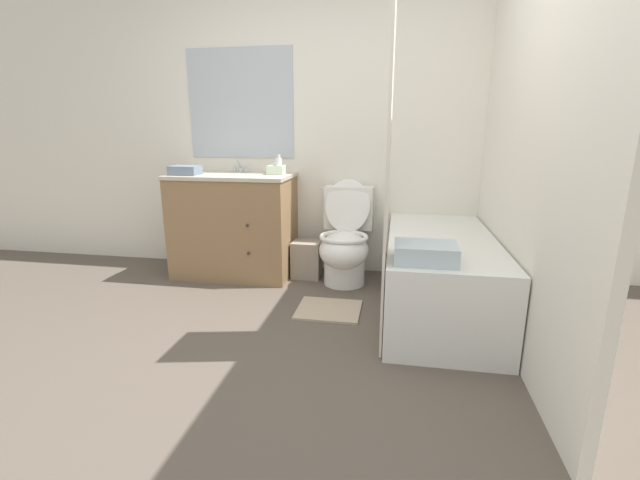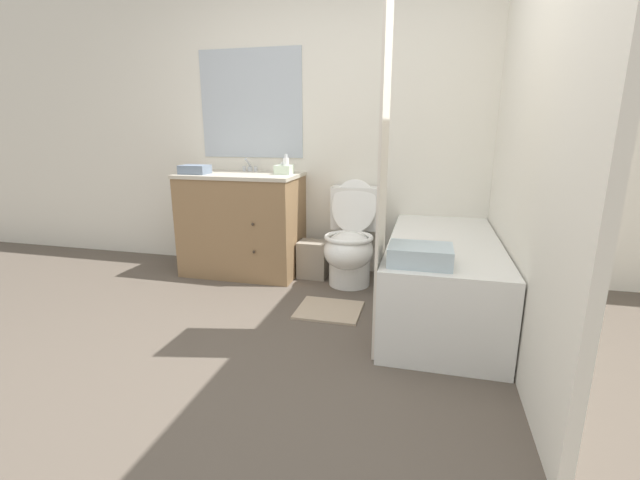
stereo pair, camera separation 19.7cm
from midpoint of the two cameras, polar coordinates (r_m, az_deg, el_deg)
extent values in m
plane|color=brown|center=(2.38, -9.01, -17.49)|extent=(14.00, 14.00, 0.00)
cube|color=white|center=(3.82, -0.39, 14.43)|extent=(8.00, 0.05, 2.50)
cube|color=#B2BCC6|center=(4.02, -12.01, 17.34)|extent=(0.96, 0.01, 0.93)
cube|color=white|center=(2.88, 23.19, 13.27)|extent=(0.05, 2.83, 2.50)
cube|color=olive|center=(3.84, -12.78, 1.73)|extent=(1.01, 0.58, 0.86)
cube|color=beige|center=(3.77, -13.16, 8.34)|extent=(1.03, 0.60, 0.03)
cylinder|color=white|center=(3.77, -13.12, 7.73)|extent=(0.35, 0.35, 0.10)
sphere|color=#382D23|center=(3.46, -11.32, 1.90)|extent=(0.02, 0.02, 0.02)
sphere|color=#382D23|center=(3.52, -11.13, -1.77)|extent=(0.02, 0.02, 0.02)
cylinder|color=silver|center=(3.96, -11.97, 9.19)|extent=(0.04, 0.04, 0.04)
cylinder|color=silver|center=(3.92, -12.25, 10.03)|extent=(0.02, 0.11, 0.09)
cylinder|color=silver|center=(3.98, -12.72, 9.21)|extent=(0.03, 0.03, 0.04)
cylinder|color=silver|center=(3.94, -11.22, 9.23)|extent=(0.03, 0.03, 0.04)
cylinder|color=white|center=(3.58, 1.67, -4.08)|extent=(0.34, 0.34, 0.23)
ellipsoid|color=white|center=(3.46, 1.55, -1.36)|extent=(0.40, 0.47, 0.30)
torus|color=white|center=(3.44, 1.56, 0.40)|extent=(0.40, 0.40, 0.04)
cube|color=white|center=(3.71, 2.35, 4.36)|extent=(0.41, 0.18, 0.37)
ellipsoid|color=white|center=(3.60, 2.11, 4.58)|extent=(0.38, 0.14, 0.44)
cube|color=white|center=(3.10, 13.83, -4.46)|extent=(0.71, 1.60, 0.54)
cube|color=#A8ADAE|center=(3.03, 14.13, 0.27)|extent=(0.59, 1.48, 0.01)
cube|color=silver|center=(2.38, 6.68, 8.25)|extent=(0.01, 0.37, 1.99)
cube|color=gray|center=(3.73, -3.30, -2.60)|extent=(0.25, 0.21, 0.32)
cube|color=silver|center=(3.67, -7.36, 9.26)|extent=(0.14, 0.14, 0.07)
ellipsoid|color=white|center=(3.66, -7.39, 10.03)|extent=(0.06, 0.04, 0.03)
cylinder|color=white|center=(3.64, -7.09, 9.72)|extent=(0.05, 0.05, 0.14)
cylinder|color=silver|center=(3.64, -7.13, 11.03)|extent=(0.03, 0.03, 0.03)
cube|color=slate|center=(3.80, -19.00, 8.77)|extent=(0.24, 0.17, 0.07)
cube|color=silver|center=(2.42, 11.62, -1.72)|extent=(0.34, 0.26, 0.11)
cube|color=tan|center=(3.09, -0.67, -9.30)|extent=(0.45, 0.40, 0.02)
camera|label=1|loc=(0.10, -91.96, -0.51)|focal=24.00mm
camera|label=2|loc=(0.10, 88.04, 0.51)|focal=24.00mm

